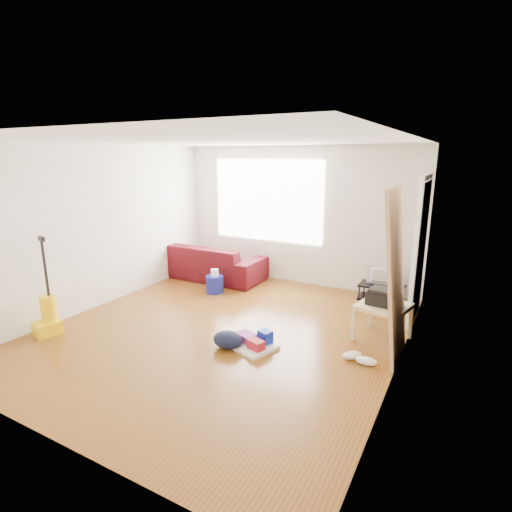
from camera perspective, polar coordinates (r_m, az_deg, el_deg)
The scene contains 13 objects.
room at distance 5.25m, azimuth -3.44°, elevation 2.40°, with size 4.51×5.01×2.51m.
sofa at distance 7.93m, azimuth -6.94°, elevation -2.96°, with size 2.28×0.89×0.67m, color #34030A.
tv_stand at distance 6.88m, azimuth 17.48°, elevation -4.98°, with size 0.71×0.41×0.27m.
tv at distance 6.80m, azimuth 17.66°, elevation -2.76°, with size 0.54×0.07×0.31m, color black.
side_table at distance 5.39m, azimuth 17.71°, elevation -7.37°, with size 0.69×0.69×0.48m.
printer at distance 5.33m, azimuth 17.85°, elevation -5.61°, with size 0.43×0.35×0.20m.
bucket at distance 7.03m, azimuth -5.87°, elevation -5.20°, with size 0.30×0.30×0.30m, color navy.
toilet_paper at distance 6.95m, azimuth -5.90°, elevation -3.59°, with size 0.13×0.13×0.12m, color white.
cleaning_tray at distance 5.08m, azimuth -0.41°, elevation -12.22°, with size 0.68×0.61×0.20m.
backpack at distance 5.10m, azimuth -4.01°, elevation -12.92°, with size 0.38×0.31×0.21m, color black.
sneakers at distance 4.90m, azimuth 14.48°, elevation -13.96°, with size 0.43×0.23×0.10m.
vacuum at distance 6.04m, azimuth -27.61°, elevation -7.65°, with size 0.35×0.38×1.32m.
door_panel at distance 5.15m, azimuth 18.46°, elevation -13.38°, with size 0.04×0.80×1.99m, color #AE7349.
Camera 1 is at (2.80, -4.21, 2.32)m, focal length 28.00 mm.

